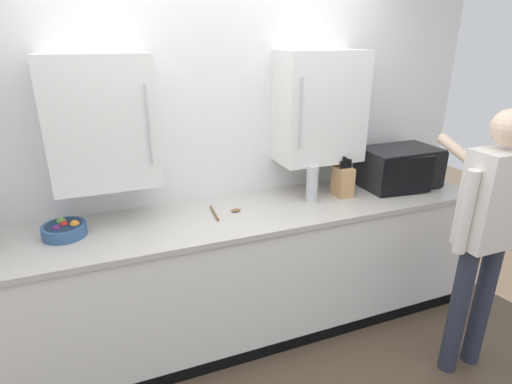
{
  "coord_description": "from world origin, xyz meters",
  "views": [
    {
      "loc": [
        -0.75,
        -1.64,
        2.04
      ],
      "look_at": [
        0.15,
        0.65,
        1.1
      ],
      "focal_mm": 28.66,
      "sensor_mm": 36.0,
      "label": 1
    }
  ],
  "objects": [
    {
      "name": "back_wall_tiled",
      "position": [
        0.0,
        1.04,
        1.47
      ],
      "size": [
        4.1,
        0.44,
        2.88
      ],
      "color": "white",
      "rests_on": "ground_plane"
    },
    {
      "name": "counter_unit",
      "position": [
        0.0,
        0.7,
        0.47
      ],
      "size": [
        3.61,
        0.69,
        0.95
      ],
      "color": "white",
      "rests_on": "ground_plane"
    },
    {
      "name": "microwave_oven",
      "position": [
        1.34,
        0.74,
        1.1
      ],
      "size": [
        0.58,
        0.41,
        0.3
      ],
      "color": "black",
      "rests_on": "counter_unit"
    },
    {
      "name": "thermos_flask",
      "position": [
        0.6,
        0.71,
        1.08
      ],
      "size": [
        0.09,
        0.09,
        0.26
      ],
      "color": "#B7BABF",
      "rests_on": "counter_unit"
    },
    {
      "name": "wooden_spoon",
      "position": [
        -0.04,
        0.73,
        0.96
      ],
      "size": [
        0.19,
        0.23,
        0.02
      ],
      "color": "brown",
      "rests_on": "counter_unit"
    },
    {
      "name": "fruit_bowl",
      "position": [
        -1.0,
        0.76,
        0.99
      ],
      "size": [
        0.25,
        0.25,
        0.1
      ],
      "color": "#335684",
      "rests_on": "counter_unit"
    },
    {
      "name": "knife_block",
      "position": [
        0.85,
        0.72,
        1.06
      ],
      "size": [
        0.11,
        0.15,
        0.3
      ],
      "color": "tan",
      "rests_on": "counter_unit"
    },
    {
      "name": "person_figure",
      "position": [
        1.28,
        -0.14,
        1.01
      ],
      "size": [
        0.44,
        0.66,
        1.69
      ],
      "color": "#282D3D",
      "rests_on": "ground_plane"
    }
  ]
}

